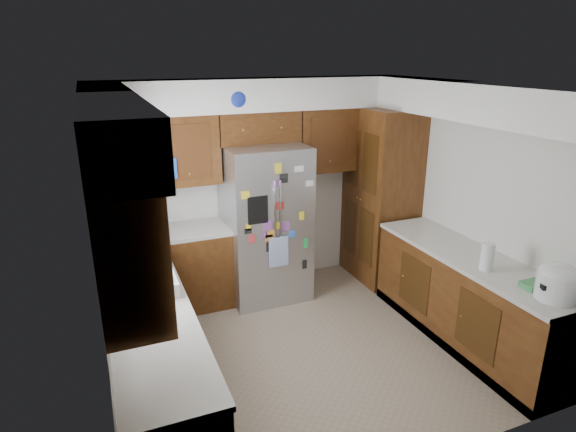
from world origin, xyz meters
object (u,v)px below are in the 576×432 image
object	(u,v)px
fridge	(266,223)
paper_towel	(487,257)
rice_cooker	(558,281)
pantry	(381,196)

from	to	relation	value
fridge	paper_towel	distance (m)	2.41
rice_cooker	paper_towel	size ratio (longest dim) A/B	1.30
fridge	paper_towel	xyz separation A→B (m)	(1.38, -1.97, 0.15)
pantry	rice_cooker	distance (m)	2.53
pantry	fridge	xyz separation A→B (m)	(-1.50, 0.05, -0.17)
pantry	fridge	distance (m)	1.51
paper_towel	pantry	bearing A→B (deg)	86.28
rice_cooker	pantry	bearing A→B (deg)	89.99
pantry	rice_cooker	xyz separation A→B (m)	(-0.00, -2.53, -0.01)
fridge	rice_cooker	distance (m)	2.99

